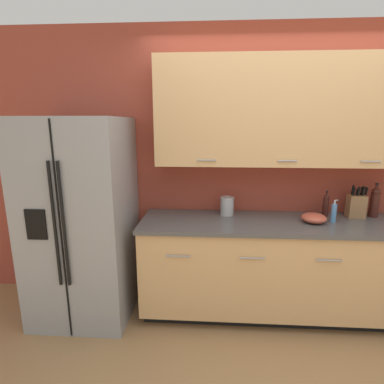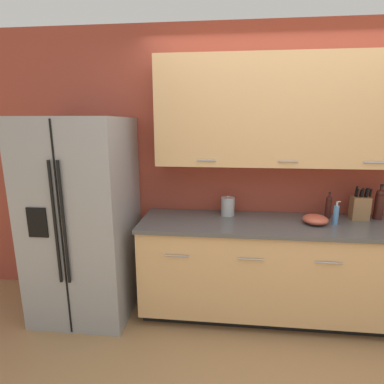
% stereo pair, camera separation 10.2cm
% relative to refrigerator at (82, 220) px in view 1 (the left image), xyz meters
% --- Properties ---
extents(wall_back, '(10.00, 0.39, 2.60)m').
position_rel_refrigerator_xyz_m(wall_back, '(1.76, 0.36, 0.58)').
color(wall_back, '#993D2D').
rests_on(wall_back, ground_plane).
extents(counter_unit, '(2.49, 0.64, 0.90)m').
position_rel_refrigerator_xyz_m(counter_unit, '(1.77, 0.08, -0.44)').
color(counter_unit, black).
rests_on(counter_unit, ground_plane).
extents(refrigerator, '(0.83, 0.79, 1.78)m').
position_rel_refrigerator_xyz_m(refrigerator, '(0.00, 0.00, 0.00)').
color(refrigerator, gray).
rests_on(refrigerator, ground_plane).
extents(knife_block, '(0.16, 0.10, 0.30)m').
position_rel_refrigerator_xyz_m(knife_block, '(2.45, 0.22, 0.12)').
color(knife_block, olive).
rests_on(knife_block, counter_unit).
extents(wine_bottle, '(0.08, 0.08, 0.32)m').
position_rel_refrigerator_xyz_m(wine_bottle, '(2.62, 0.26, 0.15)').
color(wine_bottle, '#3D1914').
rests_on(wine_bottle, counter_unit).
extents(soap_dispenser, '(0.05, 0.04, 0.20)m').
position_rel_refrigerator_xyz_m(soap_dispenser, '(2.19, 0.07, 0.09)').
color(soap_dispenser, '#4C7FB2').
rests_on(soap_dispenser, counter_unit).
extents(oil_bottle, '(0.05, 0.05, 0.24)m').
position_rel_refrigerator_xyz_m(oil_bottle, '(2.19, 0.25, 0.11)').
color(oil_bottle, '#3D1914').
rests_on(oil_bottle, counter_unit).
extents(steel_canister, '(0.13, 0.13, 0.19)m').
position_rel_refrigerator_xyz_m(steel_canister, '(1.29, 0.23, 0.09)').
color(steel_canister, '#A3A3A5').
rests_on(steel_canister, counter_unit).
extents(mixing_bowl, '(0.21, 0.21, 0.08)m').
position_rel_refrigerator_xyz_m(mixing_bowl, '(2.03, 0.05, 0.05)').
color(mixing_bowl, '#B24C38').
rests_on(mixing_bowl, counter_unit).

